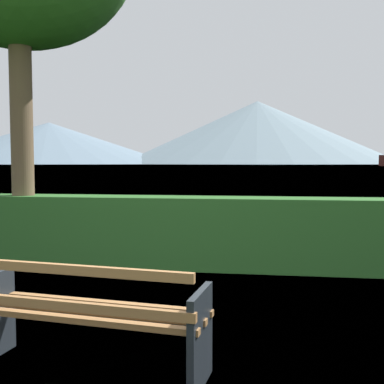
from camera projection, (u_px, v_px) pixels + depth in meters
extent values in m
plane|color=#4C6B33|center=(91.00, 370.00, 3.41)|extent=(1400.00, 1400.00, 0.00)
plane|color=slate|center=(256.00, 165.00, 306.84)|extent=(620.00, 620.00, 0.00)
cube|color=olive|center=(77.00, 320.00, 3.19)|extent=(1.77, 0.30, 0.04)
cube|color=olive|center=(90.00, 311.00, 3.38)|extent=(1.77, 0.30, 0.04)
cube|color=olive|center=(102.00, 303.00, 3.56)|extent=(1.77, 0.30, 0.04)
cube|color=olive|center=(71.00, 306.00, 3.11)|extent=(1.77, 0.28, 0.06)
cube|color=olive|center=(66.00, 269.00, 3.05)|extent=(1.77, 0.28, 0.06)
cube|color=#1E2328|center=(200.00, 339.00, 3.13)|extent=(0.12, 0.51, 0.68)
cube|color=#285B23|center=(174.00, 232.00, 6.77)|extent=(13.90, 0.63, 1.04)
cylinder|color=brown|center=(22.00, 139.00, 7.00)|extent=(0.34, 0.34, 3.84)
cube|color=gold|center=(28.00, 167.00, 115.10)|extent=(4.45, 4.81, 1.17)
cube|color=beige|center=(28.00, 162.00, 115.03)|extent=(2.06, 2.12, 1.00)
cone|color=slate|center=(49.00, 143.00, 565.63)|extent=(313.32, 313.32, 51.36)
cone|color=slate|center=(257.00, 133.00, 581.31)|extent=(348.70, 348.70, 79.72)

